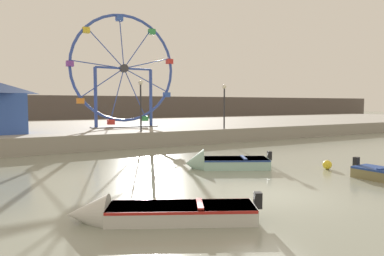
{
  "coord_description": "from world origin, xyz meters",
  "views": [
    {
      "loc": [
        -8.33,
        -9.26,
        3.21
      ],
      "look_at": [
        0.93,
        7.46,
        1.86
      ],
      "focal_mm": 32.59,
      "sensor_mm": 36.0,
      "label": 1
    }
  ],
  "objects_px": {
    "mooring_buoy_orange": "(327,165)",
    "promenade_lamp_near": "(141,98)",
    "promenade_lamp_far": "(224,100)",
    "ferris_wheel_blue_frame": "(124,71)",
    "motorboat_seafoam": "(220,163)",
    "motorboat_pale_grey": "(149,213)"
  },
  "relations": [
    {
      "from": "motorboat_seafoam",
      "to": "mooring_buoy_orange",
      "type": "height_order",
      "value": "motorboat_seafoam"
    },
    {
      "from": "promenade_lamp_far",
      "to": "motorboat_pale_grey",
      "type": "bearing_deg",
      "value": -130.15
    },
    {
      "from": "ferris_wheel_blue_frame",
      "to": "mooring_buoy_orange",
      "type": "xyz_separation_m",
      "value": [
        4.33,
        -18.04,
        -5.81
      ]
    },
    {
      "from": "motorboat_seafoam",
      "to": "promenade_lamp_near",
      "type": "bearing_deg",
      "value": -60.34
    },
    {
      "from": "motorboat_seafoam",
      "to": "promenade_lamp_near",
      "type": "height_order",
      "value": "promenade_lamp_near"
    },
    {
      "from": "motorboat_pale_grey",
      "to": "promenade_lamp_far",
      "type": "distance_m",
      "value": 19.98
    },
    {
      "from": "motorboat_pale_grey",
      "to": "promenade_lamp_far",
      "type": "bearing_deg",
      "value": -103.59
    },
    {
      "from": "motorboat_pale_grey",
      "to": "mooring_buoy_orange",
      "type": "height_order",
      "value": "motorboat_pale_grey"
    },
    {
      "from": "motorboat_seafoam",
      "to": "promenade_lamp_far",
      "type": "distance_m",
      "value": 11.99
    },
    {
      "from": "motorboat_seafoam",
      "to": "ferris_wheel_blue_frame",
      "type": "xyz_separation_m",
      "value": [
        0.1,
        15.24,
        5.76
      ]
    },
    {
      "from": "ferris_wheel_blue_frame",
      "to": "promenade_lamp_near",
      "type": "bearing_deg",
      "value": -95.33
    },
    {
      "from": "motorboat_seafoam",
      "to": "ferris_wheel_blue_frame",
      "type": "relative_size",
      "value": 0.44
    },
    {
      "from": "promenade_lamp_near",
      "to": "mooring_buoy_orange",
      "type": "height_order",
      "value": "promenade_lamp_near"
    },
    {
      "from": "motorboat_seafoam",
      "to": "promenade_lamp_near",
      "type": "xyz_separation_m",
      "value": [
        -0.4,
        9.89,
        3.33
      ]
    },
    {
      "from": "motorboat_pale_grey",
      "to": "promenade_lamp_near",
      "type": "distance_m",
      "value": 16.85
    },
    {
      "from": "ferris_wheel_blue_frame",
      "to": "promenade_lamp_near",
      "type": "relative_size",
      "value": 2.6
    },
    {
      "from": "motorboat_pale_grey",
      "to": "promenade_lamp_near",
      "type": "bearing_deg",
      "value": -83.38
    },
    {
      "from": "motorboat_seafoam",
      "to": "ferris_wheel_blue_frame",
      "type": "distance_m",
      "value": 16.29
    },
    {
      "from": "motorboat_pale_grey",
      "to": "promenade_lamp_far",
      "type": "xyz_separation_m",
      "value": [
        12.71,
        15.06,
        3.26
      ]
    },
    {
      "from": "mooring_buoy_orange",
      "to": "promenade_lamp_near",
      "type": "bearing_deg",
      "value": 110.83
    },
    {
      "from": "promenade_lamp_far",
      "to": "mooring_buoy_orange",
      "type": "bearing_deg",
      "value": -100.41
    },
    {
      "from": "promenade_lamp_far",
      "to": "mooring_buoy_orange",
      "type": "xyz_separation_m",
      "value": [
        -2.25,
        -12.23,
        -3.28
      ]
    }
  ]
}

